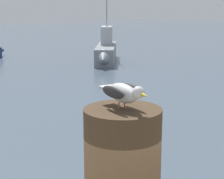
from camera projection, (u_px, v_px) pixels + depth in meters
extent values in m
cylinder|color=#C66960|center=(119.00, 106.00, 2.06)|extent=(0.01, 0.01, 0.04)
cylinder|color=#C66960|center=(124.00, 105.00, 2.08)|extent=(0.01, 0.01, 0.04)
ellipsoid|color=silver|center=(123.00, 93.00, 2.05)|extent=(0.16, 0.25, 0.10)
sphere|color=silver|center=(138.00, 93.00, 1.94)|extent=(0.06, 0.06, 0.06)
cone|color=yellow|center=(145.00, 96.00, 1.89)|extent=(0.03, 0.05, 0.02)
cube|color=silver|center=(108.00, 87.00, 2.17)|extent=(0.10, 0.09, 0.01)
ellipsoid|color=#282828|center=(113.00, 92.00, 2.03)|extent=(0.10, 0.19, 0.06)
ellipsoid|color=#282828|center=(131.00, 90.00, 2.09)|extent=(0.10, 0.19, 0.06)
cube|color=gray|center=(106.00, 53.00, 21.71)|extent=(2.12, 4.55, 0.89)
cone|color=gray|center=(103.00, 59.00, 19.29)|extent=(1.08, 1.08, 0.88)
cube|color=#B2B2B7|center=(107.00, 35.00, 22.23)|extent=(0.96, 1.59, 0.99)
cylinder|color=#A5A5A8|center=(107.00, 9.00, 21.91)|extent=(0.08, 0.08, 1.94)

